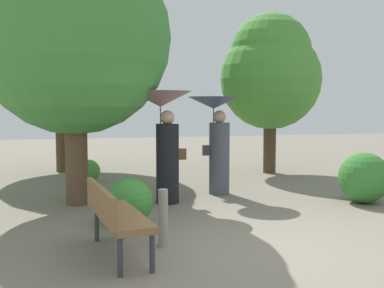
{
  "coord_description": "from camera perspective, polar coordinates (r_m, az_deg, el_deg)",
  "views": [
    {
      "loc": [
        -2.19,
        -5.09,
        1.75
      ],
      "look_at": [
        0.0,
        3.53,
        1.01
      ],
      "focal_mm": 43.79,
      "sensor_mm": 36.0,
      "label": 1
    }
  ],
  "objects": [
    {
      "name": "ground_plane",
      "position": [
        5.81,
        8.83,
        -12.82
      ],
      "size": [
        40.0,
        40.0,
        0.0
      ],
      "primitive_type": "plane",
      "color": "gray"
    },
    {
      "name": "person_left",
      "position": [
        8.27,
        -3.49,
        2.26
      ],
      "size": [
        1.1,
        1.1,
        1.99
      ],
      "rotation": [
        0.0,
        0.0,
        1.52
      ],
      "color": "black",
      "rests_on": "ground"
    },
    {
      "name": "person_right",
      "position": [
        9.13,
        2.99,
        1.76
      ],
      "size": [
        1.01,
        1.01,
        1.91
      ],
      "rotation": [
        0.0,
        0.0,
        1.52
      ],
      "color": "#474C56",
      "rests_on": "ground"
    },
    {
      "name": "park_bench",
      "position": [
        5.51,
        -9.46,
        -8.28
      ],
      "size": [
        0.67,
        1.55,
        0.83
      ],
      "rotation": [
        0.0,
        0.0,
        1.7
      ],
      "color": "#38383D",
      "rests_on": "ground"
    },
    {
      "name": "tree_near_left",
      "position": [
        12.87,
        -15.58,
        12.36
      ],
      "size": [
        3.8,
        3.8,
        5.59
      ],
      "color": "#4C3823",
      "rests_on": "ground"
    },
    {
      "name": "tree_near_right",
      "position": [
        12.21,
        9.56,
        8.76
      ],
      "size": [
        2.56,
        2.56,
        4.07
      ],
      "color": "#4C3823",
      "rests_on": "ground"
    },
    {
      "name": "tree_mid_left",
      "position": [
        8.52,
        -14.22,
        14.12
      ],
      "size": [
        3.34,
        3.34,
        5.02
      ],
      "color": "brown",
      "rests_on": "ground"
    },
    {
      "name": "bush_path_right",
      "position": [
        6.89,
        -7.68,
        -7.01
      ],
      "size": [
        0.7,
        0.7,
        0.7
      ],
      "primitive_type": "sphere",
      "color": "#387F33",
      "rests_on": "ground"
    },
    {
      "name": "bush_behind_bench",
      "position": [
        8.92,
        20.24,
        -3.88
      ],
      "size": [
        0.91,
        0.91,
        0.91
      ],
      "primitive_type": "sphere",
      "color": "#387F33",
      "rests_on": "ground"
    },
    {
      "name": "bush_far_side",
      "position": [
        10.78,
        -12.5,
        -3.26
      ],
      "size": [
        0.53,
        0.53,
        0.53
      ],
      "primitive_type": "sphere",
      "color": "#4C9338",
      "rests_on": "ground"
    },
    {
      "name": "path_marker_post",
      "position": [
        5.87,
        -3.54,
        -8.97
      ],
      "size": [
        0.12,
        0.12,
        0.71
      ],
      "primitive_type": "cylinder",
      "color": "gray",
      "rests_on": "ground"
    }
  ]
}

